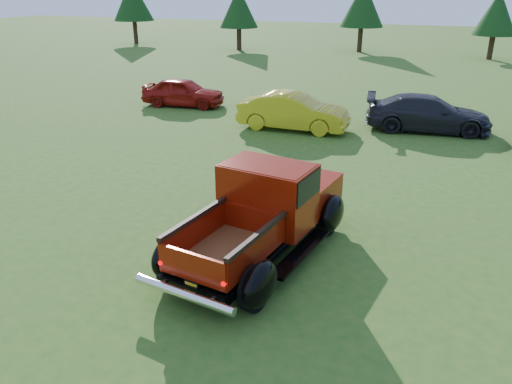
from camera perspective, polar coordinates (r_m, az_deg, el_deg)
name	(u,v)px	position (r m, az deg, el deg)	size (l,w,h in m)	color
ground	(246,242)	(10.08, -1.20, -5.69)	(120.00, 120.00, 0.00)	#2C5418
tree_far_west	(133,0)	(45.86, -13.92, 20.54)	(3.33, 3.33, 5.20)	#332114
tree_west	(239,7)	(40.28, -1.99, 20.33)	(2.94, 2.94, 4.60)	#332114
tree_mid_left	(363,4)	(39.75, 12.10, 20.24)	(3.20, 3.20, 5.00)	#332114
tree_mid_right	(497,13)	(38.37, 25.82, 17.91)	(2.82, 2.82, 4.40)	#332114
pickup_truck	(268,209)	(9.51, 1.36, -1.98)	(2.81, 4.88, 1.73)	black
show_car_red	(183,92)	(21.57, -8.32, 11.24)	(1.38, 3.42, 1.17)	maroon
show_car_yellow	(293,112)	(17.78, 4.29, 9.14)	(1.35, 3.86, 1.27)	gold
show_car_grey	(428,113)	(18.58, 19.05, 8.50)	(1.72, 4.24, 1.23)	black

